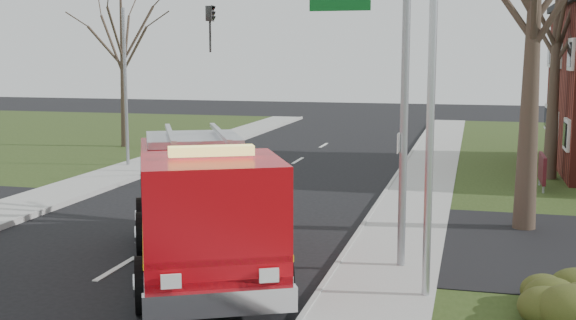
# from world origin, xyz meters

# --- Properties ---
(ground) EXTENTS (120.00, 120.00, 0.00)m
(ground) POSITION_xyz_m (0.00, 0.00, 0.00)
(ground) COLOR black
(ground) RESTS_ON ground
(sidewalk_right) EXTENTS (2.40, 80.00, 0.15)m
(sidewalk_right) POSITION_xyz_m (6.20, 0.00, 0.07)
(sidewalk_right) COLOR #989893
(sidewalk_right) RESTS_ON ground
(health_center_sign) EXTENTS (0.12, 2.00, 1.40)m
(health_center_sign) POSITION_xyz_m (10.50, 12.50, 0.88)
(health_center_sign) COLOR #451017
(health_center_sign) RESTS_ON ground
(hedge_corner) EXTENTS (2.80, 2.00, 0.90)m
(hedge_corner) POSITION_xyz_m (9.00, -1.00, 0.58)
(hedge_corner) COLOR #2A3513
(hedge_corner) RESTS_ON lawn_right
(bare_tree_far) EXTENTS (5.25, 5.25, 10.50)m
(bare_tree_far) POSITION_xyz_m (11.00, 15.00, 6.49)
(bare_tree_far) COLOR #392B22
(bare_tree_far) RESTS_ON ground
(bare_tree_left) EXTENTS (4.50, 4.50, 9.00)m
(bare_tree_left) POSITION_xyz_m (-10.00, 20.00, 5.56)
(bare_tree_left) COLOR #392B22
(bare_tree_left) RESTS_ON ground
(traffic_signal_mast) EXTENTS (5.29, 0.18, 6.80)m
(traffic_signal_mast) POSITION_xyz_m (5.21, 1.50, 4.71)
(traffic_signal_mast) COLOR gray
(traffic_signal_mast) RESTS_ON ground
(streetlight_pole) EXTENTS (1.48, 0.16, 8.40)m
(streetlight_pole) POSITION_xyz_m (7.14, -0.50, 4.55)
(streetlight_pole) COLOR #B7BABF
(streetlight_pole) RESTS_ON ground
(utility_pole_far) EXTENTS (0.14, 0.14, 7.00)m
(utility_pole_far) POSITION_xyz_m (-6.80, 14.00, 3.50)
(utility_pole_far) COLOR gray
(utility_pole_far) RESTS_ON ground
(fire_engine) EXTENTS (5.97, 8.43, 3.24)m
(fire_engine) POSITION_xyz_m (2.01, 0.42, 1.47)
(fire_engine) COLOR #B2080F
(fire_engine) RESTS_ON ground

